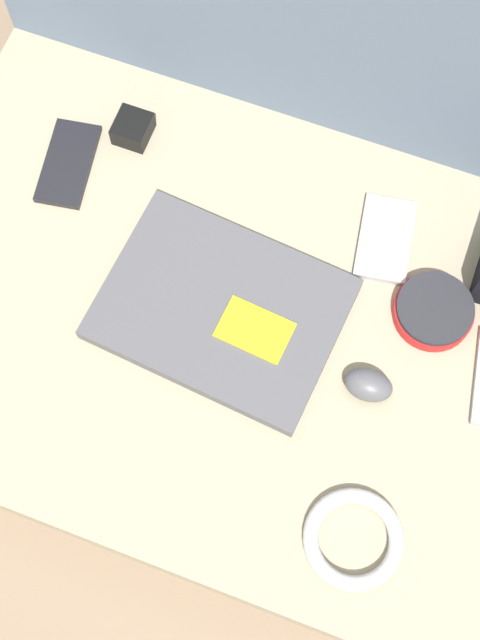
# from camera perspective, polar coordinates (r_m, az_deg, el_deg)

# --- Properties ---
(ground_plane) EXTENTS (8.00, 8.00, 0.00)m
(ground_plane) POSITION_cam_1_polar(r_m,az_deg,el_deg) (1.27, -0.00, -2.15)
(ground_plane) COLOR #7A6651
(couch_seat) EXTENTS (0.94, 0.63, 0.12)m
(couch_seat) POSITION_cam_1_polar(r_m,az_deg,el_deg) (1.21, -0.00, -1.29)
(couch_seat) COLOR gray
(couch_seat) RESTS_ON ground_plane
(laptop) EXTENTS (0.32, 0.25, 0.03)m
(laptop) POSITION_cam_1_polar(r_m,az_deg,el_deg) (1.15, -1.18, 0.71)
(laptop) COLOR #47474C
(laptop) RESTS_ON couch_seat
(computer_mouse) EXTENTS (0.06, 0.04, 0.04)m
(computer_mouse) POSITION_cam_1_polar(r_m,az_deg,el_deg) (1.12, 8.22, -4.13)
(computer_mouse) COLOR #4C4C51
(computer_mouse) RESTS_ON couch_seat
(speaker_puck) EXTENTS (0.10, 0.10, 0.03)m
(speaker_puck) POSITION_cam_1_polar(r_m,az_deg,el_deg) (1.17, 12.29, 0.57)
(speaker_puck) COLOR red
(speaker_puck) RESTS_ON couch_seat
(phone_silver) EXTENTS (0.08, 0.14, 0.01)m
(phone_silver) POSITION_cam_1_polar(r_m,az_deg,el_deg) (1.26, -10.94, 9.80)
(phone_silver) COLOR black
(phone_silver) RESTS_ON couch_seat
(phone_black) EXTENTS (0.09, 0.13, 0.01)m
(phone_black) POSITION_cam_1_polar(r_m,az_deg,el_deg) (1.21, 9.27, 5.14)
(phone_black) COLOR #99999E
(phone_black) RESTS_ON couch_seat
(charger_brick) EXTENTS (0.05, 0.05, 0.03)m
(charger_brick) POSITION_cam_1_polar(r_m,az_deg,el_deg) (1.27, -6.88, 12.07)
(charger_brick) COLOR black
(charger_brick) RESTS_ON couch_seat
(cable_coil) EXTENTS (0.12, 0.12, 0.02)m
(cable_coil) POSITION_cam_1_polar(r_m,az_deg,el_deg) (1.09, 7.27, -13.72)
(cable_coil) COLOR #B2B2B7
(cable_coil) RESTS_ON couch_seat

